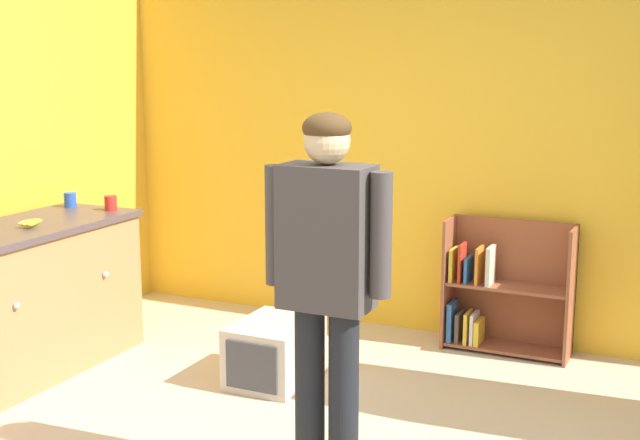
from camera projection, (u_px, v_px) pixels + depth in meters
back_wall at (472, 138)px, 5.56m from camera, size 5.20×0.06×2.70m
bookshelf at (501, 294)px, 5.48m from camera, size 0.80×0.28×0.85m
standing_person at (326, 273)px, 3.55m from camera, size 0.57×0.22×1.66m
pet_carrier at (274, 352)px, 4.96m from camera, size 0.42×0.55×0.36m
banana_bunch at (32, 222)px, 4.94m from camera, size 0.12×0.16×0.04m
red_cup at (111, 203)px, 5.47m from camera, size 0.08×0.08×0.09m
blue_cup at (70, 200)px, 5.59m from camera, size 0.08×0.08×0.09m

